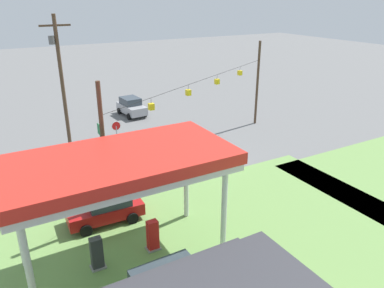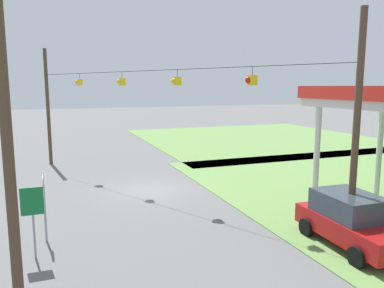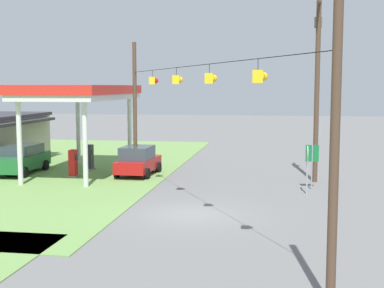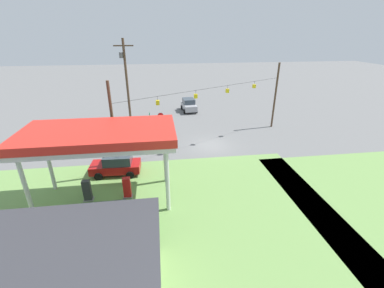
{
  "view_description": "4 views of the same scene",
  "coord_description": "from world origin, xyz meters",
  "px_view_note": "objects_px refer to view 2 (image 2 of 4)",
  "views": [
    {
      "loc": [
        14.24,
        23.35,
        12.11
      ],
      "look_at": [
        1.59,
        1.07,
        1.92
      ],
      "focal_mm": 35.0,
      "sensor_mm": 36.0,
      "label": 1
    },
    {
      "loc": [
        19.17,
        -4.69,
        5.57
      ],
      "look_at": [
        2.36,
        1.56,
        2.8
      ],
      "focal_mm": 35.0,
      "sensor_mm": 36.0,
      "label": 2
    },
    {
      "loc": [
        -22.37,
        -3.66,
        5.51
      ],
      "look_at": [
        5.21,
        0.82,
        2.49
      ],
      "focal_mm": 50.0,
      "sensor_mm": 36.0,
      "label": 3
    },
    {
      "loc": [
        5.53,
        25.37,
        11.55
      ],
      "look_at": [
        2.58,
        3.72,
        1.96
      ],
      "focal_mm": 24.0,
      "sensor_mm": 36.0,
      "label": 4
    }
  ],
  "objects_px": {
    "car_at_pumps_front": "(351,220)",
    "route_sign": "(32,208)",
    "utility_pole_main": "(1,65)",
    "stop_sign_roadside": "(44,193)"
  },
  "relations": [
    {
      "from": "car_at_pumps_front",
      "to": "route_sign",
      "type": "bearing_deg",
      "value": -102.71
    },
    {
      "from": "car_at_pumps_front",
      "to": "utility_pole_main",
      "type": "bearing_deg",
      "value": -89.77
    },
    {
      "from": "car_at_pumps_front",
      "to": "stop_sign_roadside",
      "type": "distance_m",
      "value": 10.89
    },
    {
      "from": "stop_sign_roadside",
      "to": "utility_pole_main",
      "type": "height_order",
      "value": "utility_pole_main"
    },
    {
      "from": "car_at_pumps_front",
      "to": "utility_pole_main",
      "type": "xyz_separation_m",
      "value": [
        -0.38,
        -10.68,
        5.14
      ]
    },
    {
      "from": "car_at_pumps_front",
      "to": "stop_sign_roadside",
      "type": "height_order",
      "value": "stop_sign_roadside"
    },
    {
      "from": "utility_pole_main",
      "to": "car_at_pumps_front",
      "type": "bearing_deg",
      "value": 87.98
    },
    {
      "from": "car_at_pumps_front",
      "to": "route_sign",
      "type": "height_order",
      "value": "route_sign"
    },
    {
      "from": "car_at_pumps_front",
      "to": "stop_sign_roadside",
      "type": "bearing_deg",
      "value": -110.07
    },
    {
      "from": "route_sign",
      "to": "utility_pole_main",
      "type": "height_order",
      "value": "utility_pole_main"
    }
  ]
}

